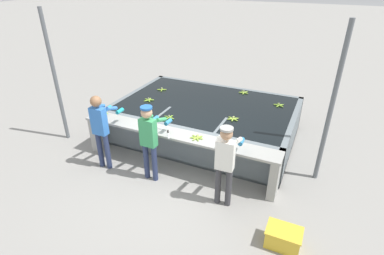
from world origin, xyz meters
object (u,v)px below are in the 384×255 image
Objects in this scene: worker_1 at (149,136)px; knife_0 at (168,133)px; banana_bunch_floating_0 at (162,90)px; banana_bunch_floating_4 at (169,117)px; support_post_right at (331,108)px; banana_bunch_floating_3 at (233,119)px; banana_bunch_ledge_0 at (197,138)px; knife_1 at (154,125)px; worker_0 at (101,125)px; worker_2 at (225,159)px; banana_bunch_floating_5 at (149,100)px; banana_bunch_floating_2 at (279,105)px; support_post_left at (55,79)px; crate at (283,238)px; banana_bunch_ledge_1 at (102,114)px; banana_bunch_floating_1 at (244,92)px.

worker_1 is 0.47m from knife_0.
banana_bunch_floating_0 is at bearing 122.83° from knife_0.
banana_bunch_floating_4 is 0.09× the size of support_post_right.
banana_bunch_floating_3 is 1.00× the size of banana_bunch_ledge_0.
knife_0 is at bearing -160.85° from support_post_right.
support_post_right reaches higher than knife_1.
banana_bunch_ledge_0 is (1.95, 0.54, -0.10)m from worker_0.
worker_2 is 3.29m from banana_bunch_floating_5.
banana_bunch_floating_4 is 1.11m from banana_bunch_ledge_0.
worker_2 is 5.80× the size of banana_bunch_floating_2.
support_post_left is at bearing -178.98° from knife_1.
banana_bunch_floating_4 is at bearing -35.19° from banana_bunch_floating_5.
support_post_right reaches higher than banana_bunch_ledge_0.
banana_bunch_floating_0 is 2.73m from support_post_left.
support_post_left reaches higher than knife_0.
banana_bunch_floating_2 is 2.77m from banana_bunch_floating_4.
banana_bunch_ledge_0 reaches higher than crate.
banana_bunch_floating_3 and banana_bunch_floating_5 have the same top height.
banana_bunch_floating_5 is 1.29m from banana_bunch_ledge_1.
support_post_left reaches higher than banana_bunch_floating_2.
worker_2 is 3.85m from banana_bunch_floating_0.
banana_bunch_floating_1 is at bearing 114.85° from crate.
support_post_right reaches higher than knife_0.
banana_bunch_floating_5 is (-1.12, 1.75, -0.09)m from worker_1.
worker_0 reaches higher than banana_bunch_floating_3.
banana_bunch_floating_5 is at bearing -161.10° from banana_bunch_floating_2.
knife_0 is 0.10× the size of support_post_left.
banana_bunch_floating_2 is 3.17m from knife_1.
worker_0 reaches higher than worker_1.
knife_0 is at bearing -45.64° from banana_bunch_floating_5.
banana_bunch_floating_0 is 3.20m from banana_bunch_floating_2.
banana_bunch_floating_5 is (-0.98, 0.69, -0.00)m from banana_bunch_floating_4.
knife_1 is at bearing 0.40° from banana_bunch_ledge_1.
knife_0 is at bearing -174.38° from banana_bunch_ledge_0.
worker_1 is 5.95× the size of banana_bunch_floating_5.
banana_bunch_floating_3 is 1.02× the size of banana_bunch_floating_5.
banana_bunch_ledge_1 is at bearing 177.66° from banana_bunch_ledge_0.
knife_1 is at bearing 174.03° from banana_bunch_ledge_0.
crate is 2.56m from support_post_right.
banana_bunch_ledge_0 is at bearing -157.52° from support_post_right.
banana_bunch_ledge_0 is at bearing -5.97° from knife_1.
banana_bunch_floating_1 is at bearing 35.47° from support_post_left.
worker_2 is 1.98m from knife_1.
worker_0 reaches higher than banana_bunch_ledge_1.
banana_bunch_floating_3 is at bearing -21.49° from banana_bunch_floating_0.
support_post_left is (-1.71, -2.01, 0.69)m from banana_bunch_floating_0.
banana_bunch_floating_1 is 2.98m from knife_0.
banana_bunch_floating_3 is at bearing 35.10° from knife_1.
support_post_right is (4.27, 1.50, 0.59)m from worker_0.
banana_bunch_floating_3 is at bearing -82.20° from banana_bunch_floating_1.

